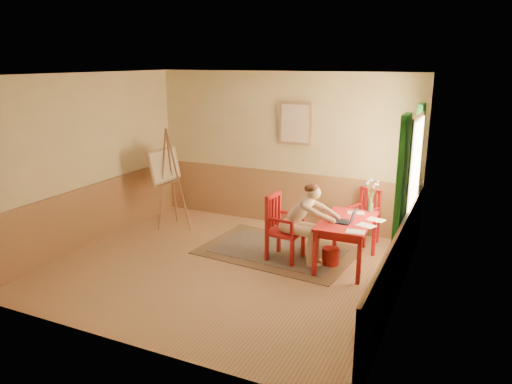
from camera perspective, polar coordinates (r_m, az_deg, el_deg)
The scene contains 14 objects.
room at distance 6.88m, azimuth -3.82°, elevation 1.94°, with size 5.04×4.54×2.84m.
wainscot at distance 7.81m, azimuth -0.91°, elevation -3.26°, with size 5.00×4.50×1.00m.
window at distance 7.20m, azimuth 17.78°, elevation 1.40°, with size 0.12×2.01×2.20m.
wall_portrait at distance 8.67m, azimuth 4.64°, elevation 8.07°, with size 0.60×0.05×0.76m.
rug at distance 7.88m, azimuth 2.58°, elevation -6.91°, with size 2.53×1.80×0.02m.
table at distance 7.25m, azimuth 10.68°, elevation -3.93°, with size 0.74×1.21×0.72m.
chair_left at distance 7.41m, azimuth 3.13°, elevation -4.19°, with size 0.51×0.49×1.03m.
chair_back at distance 8.31m, azimuth 12.69°, elevation -2.80°, with size 0.53×0.54×0.91m.
figure at distance 7.23m, azimuth 5.52°, elevation -3.23°, with size 0.95×0.43×1.26m.
laptop at distance 7.09m, azimuth 10.43°, elevation -3.22°, with size 0.38×0.24×0.22m.
papers at distance 7.16m, azimuth 12.57°, elevation -3.49°, with size 0.64×1.06×0.00m.
vase at distance 7.64m, azimuth 13.46°, elevation -0.55°, with size 0.18×0.25×0.51m.
wastebasket at distance 7.40m, azimuth 8.78°, elevation -7.55°, with size 0.25×0.25×0.27m, color red.
easel at distance 8.87m, azimuth -10.56°, elevation 2.65°, with size 0.61×0.81×1.83m.
Camera 1 is at (3.22, -5.87, 2.99)m, focal length 33.89 mm.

